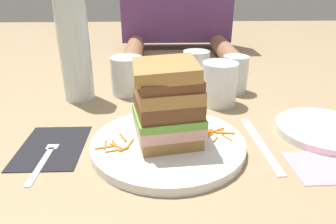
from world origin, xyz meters
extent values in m
plane|color=#9E8460|center=(0.00, 0.00, 0.00)|extent=(3.00, 3.00, 0.00)
cylinder|color=white|center=(0.02, -0.01, 0.01)|extent=(0.27, 0.27, 0.02)
cube|color=#A87A42|center=(0.02, -0.01, 0.03)|extent=(0.12, 0.11, 0.02)
cube|color=#E0A393|center=(0.02, -0.01, 0.05)|extent=(0.12, 0.12, 0.02)
cube|color=#6BA83D|center=(0.02, -0.01, 0.06)|extent=(0.12, 0.12, 0.01)
cube|color=brown|center=(0.02, -0.01, 0.08)|extent=(0.12, 0.11, 0.03)
cube|color=#A87A42|center=(0.02, -0.01, 0.10)|extent=(0.12, 0.11, 0.02)
cube|color=brown|center=(0.02, -0.01, 0.12)|extent=(0.11, 0.10, 0.02)
cube|color=#A87A42|center=(0.01, -0.01, 0.14)|extent=(0.11, 0.10, 0.03)
cylinder|color=orange|center=(-0.05, -0.02, 0.02)|extent=(0.01, 0.03, 0.00)
cylinder|color=orange|center=(-0.07, -0.04, 0.02)|extent=(0.03, 0.01, 0.00)
cylinder|color=orange|center=(-0.07, -0.03, 0.02)|extent=(0.03, 0.02, 0.00)
cylinder|color=orange|center=(-0.06, 0.00, 0.02)|extent=(0.02, 0.03, 0.00)
cylinder|color=orange|center=(-0.09, -0.03, 0.02)|extent=(0.03, 0.01, 0.00)
cylinder|color=orange|center=(-0.07, -0.02, 0.02)|extent=(0.01, 0.02, 0.00)
cylinder|color=orange|center=(-0.06, -0.04, 0.02)|extent=(0.02, 0.02, 0.00)
cylinder|color=orange|center=(-0.09, -0.02, 0.02)|extent=(0.01, 0.03, 0.00)
cylinder|color=orange|center=(0.09, 0.02, 0.02)|extent=(0.02, 0.01, 0.00)
cylinder|color=orange|center=(0.09, 0.00, 0.02)|extent=(0.03, 0.02, 0.00)
cylinder|color=orange|center=(0.10, 0.02, 0.02)|extent=(0.02, 0.01, 0.00)
cylinder|color=orange|center=(0.09, 0.01, 0.02)|extent=(0.02, 0.01, 0.00)
cylinder|color=orange|center=(0.12, 0.01, 0.02)|extent=(0.03, 0.01, 0.00)
cylinder|color=orange|center=(0.12, -0.01, 0.02)|extent=(0.02, 0.02, 0.00)
cylinder|color=orange|center=(0.12, 0.02, 0.02)|extent=(0.00, 0.02, 0.00)
cylinder|color=orange|center=(0.11, 0.02, 0.02)|extent=(0.03, 0.02, 0.00)
cylinder|color=orange|center=(0.10, -0.01, 0.02)|extent=(0.01, 0.02, 0.00)
cylinder|color=orange|center=(0.08, 0.02, 0.02)|extent=(0.01, 0.02, 0.00)
cube|color=black|center=(-0.19, 0.00, 0.00)|extent=(0.11, 0.15, 0.00)
cube|color=silver|center=(-0.19, -0.06, 0.00)|extent=(0.01, 0.11, 0.00)
cube|color=silver|center=(-0.18, 0.00, 0.00)|extent=(0.02, 0.02, 0.00)
cylinder|color=silver|center=(-0.18, 0.03, 0.00)|extent=(0.00, 0.04, 0.00)
cylinder|color=silver|center=(-0.18, 0.03, 0.00)|extent=(0.00, 0.04, 0.00)
cylinder|color=silver|center=(-0.19, 0.03, 0.00)|extent=(0.00, 0.04, 0.00)
cylinder|color=silver|center=(-0.19, 0.03, 0.00)|extent=(0.00, 0.04, 0.00)
cube|color=silver|center=(0.18, -0.05, 0.00)|extent=(0.02, 0.10, 0.00)
cube|color=silver|center=(0.18, 0.05, 0.00)|extent=(0.02, 0.11, 0.00)
cylinder|color=white|center=(0.14, 0.19, 0.05)|extent=(0.08, 0.08, 0.10)
cylinder|color=#E55638|center=(0.14, 0.19, 0.03)|extent=(0.07, 0.07, 0.06)
cylinder|color=silver|center=(-0.19, 0.23, 0.12)|extent=(0.07, 0.07, 0.25)
cylinder|color=silver|center=(0.10, 0.32, 0.05)|extent=(0.07, 0.07, 0.09)
cylinder|color=silver|center=(0.20, 0.27, 0.05)|extent=(0.06, 0.06, 0.09)
cylinder|color=silver|center=(-0.07, 0.26, 0.05)|extent=(0.08, 0.08, 0.09)
cylinder|color=white|center=(0.32, 0.03, 0.01)|extent=(0.18, 0.18, 0.01)
cube|color=pink|center=(0.25, -0.08, 0.00)|extent=(0.09, 0.09, 0.00)
cylinder|color=#936647|center=(-0.08, 0.58, 0.03)|extent=(0.06, 0.29, 0.06)
cylinder|color=#936647|center=(0.24, 0.58, 0.03)|extent=(0.06, 0.29, 0.06)
sphere|color=#936647|center=(-0.08, 0.44, 0.03)|extent=(0.06, 0.06, 0.06)
sphere|color=#936647|center=(0.24, 0.44, 0.03)|extent=(0.06, 0.06, 0.06)
camera|label=1|loc=(0.00, -0.48, 0.28)|focal=33.59mm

